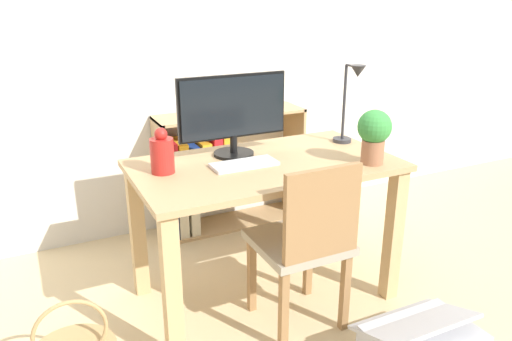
{
  "coord_description": "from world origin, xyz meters",
  "views": [
    {
      "loc": [
        -1.03,
        -2.02,
        1.51
      ],
      "look_at": [
        0.0,
        0.1,
        0.66
      ],
      "focal_mm": 35.0,
      "sensor_mm": 36.0,
      "label": 1
    }
  ],
  "objects_px": {
    "keyboard": "(244,164)",
    "potted_plant": "(374,133)",
    "vase": "(162,154)",
    "monitor": "(233,111)",
    "chair": "(306,240)",
    "bookshelf": "(207,173)",
    "desk_lamp": "(351,96)"
  },
  "relations": [
    {
      "from": "keyboard",
      "to": "potted_plant",
      "type": "bearing_deg",
      "value": -22.53
    },
    {
      "from": "keyboard",
      "to": "potted_plant",
      "type": "relative_size",
      "value": 1.2
    },
    {
      "from": "monitor",
      "to": "desk_lamp",
      "type": "xyz_separation_m",
      "value": [
        0.63,
        -0.1,
        0.03
      ]
    },
    {
      "from": "keyboard",
      "to": "desk_lamp",
      "type": "distance_m",
      "value": 0.7
    },
    {
      "from": "keyboard",
      "to": "vase",
      "type": "distance_m",
      "value": 0.39
    },
    {
      "from": "keyboard",
      "to": "potted_plant",
      "type": "xyz_separation_m",
      "value": [
        0.57,
        -0.23,
        0.14
      ]
    },
    {
      "from": "monitor",
      "to": "potted_plant",
      "type": "height_order",
      "value": "monitor"
    },
    {
      "from": "chair",
      "to": "bookshelf",
      "type": "height_order",
      "value": "chair"
    },
    {
      "from": "keyboard",
      "to": "potted_plant",
      "type": "height_order",
      "value": "potted_plant"
    },
    {
      "from": "monitor",
      "to": "bookshelf",
      "type": "bearing_deg",
      "value": 81.48
    },
    {
      "from": "potted_plant",
      "to": "chair",
      "type": "relative_size",
      "value": 0.31
    },
    {
      "from": "vase",
      "to": "desk_lamp",
      "type": "relative_size",
      "value": 0.49
    },
    {
      "from": "chair",
      "to": "desk_lamp",
      "type": "bearing_deg",
      "value": 42.64
    },
    {
      "from": "monitor",
      "to": "chair",
      "type": "height_order",
      "value": "monitor"
    },
    {
      "from": "chair",
      "to": "potted_plant",
      "type": "bearing_deg",
      "value": 16.21
    },
    {
      "from": "keyboard",
      "to": "bookshelf",
      "type": "xyz_separation_m",
      "value": [
        0.12,
        0.86,
        -0.35
      ]
    },
    {
      "from": "desk_lamp",
      "to": "vase",
      "type": "bearing_deg",
      "value": 179.83
    },
    {
      "from": "vase",
      "to": "desk_lamp",
      "type": "xyz_separation_m",
      "value": [
        1.02,
        -0.0,
        0.17
      ]
    },
    {
      "from": "chair",
      "to": "bookshelf",
      "type": "bearing_deg",
      "value": 95.4
    },
    {
      "from": "vase",
      "to": "bookshelf",
      "type": "xyz_separation_m",
      "value": [
        0.49,
        0.78,
        -0.43
      ]
    },
    {
      "from": "keyboard",
      "to": "bookshelf",
      "type": "relative_size",
      "value": 0.32
    },
    {
      "from": "keyboard",
      "to": "chair",
      "type": "bearing_deg",
      "value": -64.74
    },
    {
      "from": "vase",
      "to": "desk_lamp",
      "type": "distance_m",
      "value": 1.03
    },
    {
      "from": "vase",
      "to": "potted_plant",
      "type": "distance_m",
      "value": 0.99
    },
    {
      "from": "vase",
      "to": "potted_plant",
      "type": "relative_size",
      "value": 0.81
    },
    {
      "from": "potted_plant",
      "to": "bookshelf",
      "type": "relative_size",
      "value": 0.27
    },
    {
      "from": "keyboard",
      "to": "chair",
      "type": "distance_m",
      "value": 0.46
    },
    {
      "from": "vase",
      "to": "chair",
      "type": "xyz_separation_m",
      "value": [
        0.52,
        -0.4,
        -0.37
      ]
    },
    {
      "from": "desk_lamp",
      "to": "chair",
      "type": "bearing_deg",
      "value": -141.32
    },
    {
      "from": "vase",
      "to": "chair",
      "type": "relative_size",
      "value": 0.25
    },
    {
      "from": "keyboard",
      "to": "desk_lamp",
      "type": "bearing_deg",
      "value": 6.38
    },
    {
      "from": "keyboard",
      "to": "desk_lamp",
      "type": "relative_size",
      "value": 0.74
    }
  ]
}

